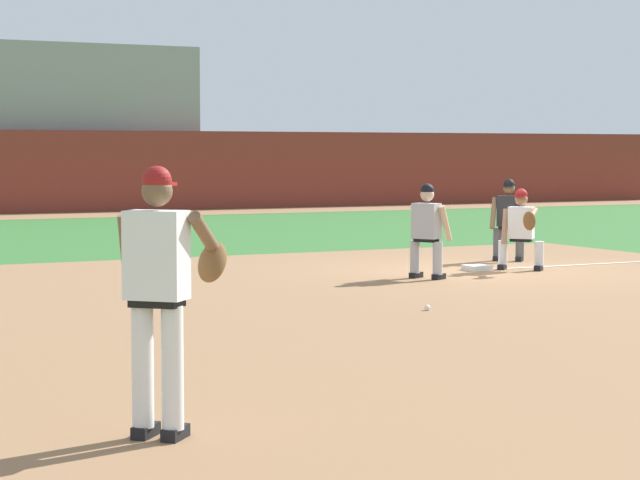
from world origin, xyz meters
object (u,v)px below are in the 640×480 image
object	(u,v)px
umpire	(509,217)
first_baseman	(521,226)
baseball	(427,308)
baserunner	(427,227)
first_base_bag	(477,268)
pitcher	(161,284)

from	to	relation	value
umpire	first_baseman	bearing A→B (deg)	-118.26
baseball	baserunner	xyz separation A→B (m)	(1.97, 3.24, 0.76)
first_base_bag	pitcher	xyz separation A→B (m)	(-8.57, -9.03, 1.01)
pitcher	umpire	world-z (taller)	pitcher
first_base_bag	first_baseman	bearing A→B (deg)	-26.07
first_base_bag	umpire	distance (m)	2.04
pitcher	baserunner	distance (m)	10.92
first_baseman	baserunner	world-z (taller)	baserunner
pitcher	first_baseman	world-z (taller)	pitcher
baserunner	umpire	size ratio (longest dim) A/B	1.00
first_base_bag	first_baseman	distance (m)	1.00
pitcher	baserunner	size ratio (longest dim) A/B	1.27
pitcher	umpire	bearing A→B (deg)	45.56
first_base_bag	first_baseman	size ratio (longest dim) A/B	0.28
first_base_bag	pitcher	distance (m)	12.49
baseball	baserunner	size ratio (longest dim) A/B	0.05
first_baseman	baseball	bearing A→B (deg)	-137.59
first_base_bag	first_baseman	world-z (taller)	first_baseman
first_base_bag	baserunner	size ratio (longest dim) A/B	0.26
first_baseman	baserunner	distance (m)	2.13
first_baseman	umpire	world-z (taller)	umpire
baseball	pitcher	xyz separation A→B (m)	(-5.17, -5.01, 1.02)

